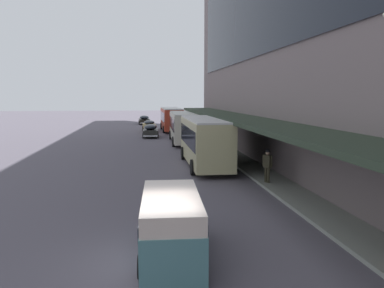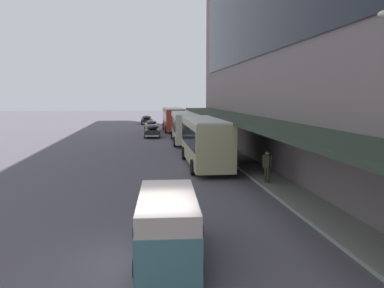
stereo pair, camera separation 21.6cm
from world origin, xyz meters
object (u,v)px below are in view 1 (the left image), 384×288
(sedan_trailing_near, at_px, (149,126))
(pedestrian_at_kerb, at_px, (267,164))
(sedan_lead_near, at_px, (144,120))
(transit_bus_kerbside_far, at_px, (184,125))
(sedan_oncoming_front, at_px, (151,131))
(transit_bus_kerbside_front, at_px, (205,139))
(transit_bus_kerbside_rear, at_px, (171,118))
(vw_van, at_px, (171,222))

(sedan_trailing_near, xyz_separation_m, pedestrian_at_kerb, (5.82, -33.01, 0.40))
(sedan_lead_near, xyz_separation_m, pedestrian_at_kerb, (6.41, -46.96, 0.42))
(transit_bus_kerbside_far, relative_size, sedan_oncoming_front, 2.14)
(transit_bus_kerbside_front, relative_size, sedan_trailing_near, 2.00)
(sedan_lead_near, height_order, pedestrian_at_kerb, pedestrian_at_kerb)
(pedestrian_at_kerb, bearing_deg, transit_bus_kerbside_far, 97.09)
(transit_bus_kerbside_rear, bearing_deg, transit_bus_kerbside_far, -88.93)
(transit_bus_kerbside_front, relative_size, sedan_oncoming_front, 1.98)
(sedan_trailing_near, height_order, sedan_lead_near, sedan_trailing_near)
(sedan_oncoming_front, xyz_separation_m, vw_van, (-0.21, -34.19, 0.33))
(transit_bus_kerbside_far, xyz_separation_m, sedan_trailing_near, (-3.38, 13.32, -1.07))
(sedan_trailing_near, height_order, vw_van, vw_van)
(transit_bus_kerbside_far, xyz_separation_m, sedan_oncoming_front, (-3.37, 5.93, -1.08))
(sedan_lead_near, height_order, sedan_oncoming_front, sedan_oncoming_front)
(transit_bus_kerbside_front, xyz_separation_m, sedan_trailing_near, (-3.30, 27.01, -1.17))
(sedan_oncoming_front, relative_size, vw_van, 1.00)
(sedan_trailing_near, bearing_deg, transit_bus_kerbside_rear, 2.34)
(transit_bus_kerbside_front, distance_m, transit_bus_kerbside_rear, 27.14)
(transit_bus_kerbside_rear, bearing_deg, sedan_oncoming_front, -112.53)
(transit_bus_kerbside_rear, distance_m, pedestrian_at_kerb, 33.26)
(transit_bus_kerbside_far, distance_m, sedan_trailing_near, 13.78)
(transit_bus_kerbside_front, height_order, transit_bus_kerbside_far, transit_bus_kerbside_front)
(pedestrian_at_kerb, bearing_deg, transit_bus_kerbside_front, 112.82)
(sedan_trailing_near, xyz_separation_m, sedan_lead_near, (-0.58, 13.94, -0.02))
(sedan_lead_near, relative_size, pedestrian_at_kerb, 2.53)
(transit_bus_kerbside_front, xyz_separation_m, sedan_oncoming_front, (-3.29, 19.63, -1.18))
(transit_bus_kerbside_rear, relative_size, sedan_oncoming_front, 2.06)
(transit_bus_kerbside_rear, bearing_deg, vw_van, -94.56)
(sedan_oncoming_front, xyz_separation_m, pedestrian_at_kerb, (5.82, -25.63, 0.41))
(sedan_oncoming_front, distance_m, vw_van, 34.20)
(transit_bus_kerbside_far, xyz_separation_m, pedestrian_at_kerb, (2.45, -19.69, -0.67))
(vw_van, bearing_deg, sedan_lead_near, 90.39)
(transit_bus_kerbside_far, bearing_deg, sedan_lead_near, 98.26)
(transit_bus_kerbside_front, height_order, pedestrian_at_kerb, transit_bus_kerbside_front)
(transit_bus_kerbside_front, distance_m, transit_bus_kerbside_far, 13.69)
(sedan_trailing_near, distance_m, sedan_lead_near, 13.96)
(transit_bus_kerbside_rear, bearing_deg, sedan_trailing_near, -177.66)
(sedan_lead_near, distance_m, pedestrian_at_kerb, 47.39)
(vw_van, bearing_deg, pedestrian_at_kerb, 54.89)
(sedan_trailing_near, distance_m, pedestrian_at_kerb, 33.52)
(transit_bus_kerbside_far, relative_size, sedan_trailing_near, 2.16)
(transit_bus_kerbside_far, xyz_separation_m, sedan_lead_near, (-3.96, 27.26, -1.09))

